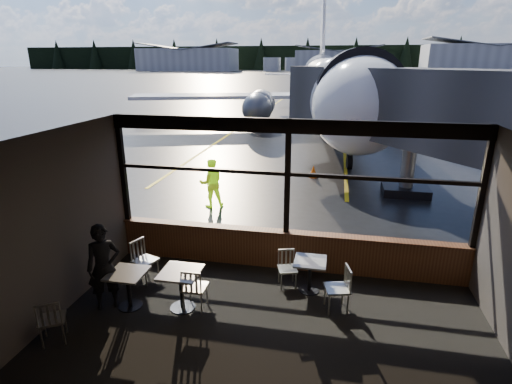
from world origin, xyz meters
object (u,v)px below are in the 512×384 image
(cafe_table_near, at_px, (310,276))
(cafe_table_mid, at_px, (182,290))
(chair_near_n, at_px, (287,269))
(jet_bridge, at_px, (418,127))
(chair_mid_s, at_px, (195,288))
(chair_left_s, at_px, (52,320))
(airliner, at_px, (334,48))
(cone_wing, at_px, (271,126))
(passenger, at_px, (104,267))
(cafe_table_left, at_px, (129,290))
(ground_crew, at_px, (211,183))
(cone_nose, at_px, (313,172))
(chair_mid_w, at_px, (145,261))
(chair_near_e, at_px, (337,289))

(cafe_table_near, xyz_separation_m, cafe_table_mid, (-2.40, -1.12, 0.05))
(chair_near_n, bearing_deg, jet_bridge, -136.87)
(chair_mid_s, distance_m, chair_left_s, 2.51)
(cafe_table_near, bearing_deg, airliner, 90.39)
(cafe_table_near, distance_m, cafe_table_mid, 2.65)
(jet_bridge, bearing_deg, cafe_table_near, -114.89)
(airliner, xyz_separation_m, cone_wing, (-4.10, -1.76, -5.24))
(passenger, xyz_separation_m, cone_wing, (-0.38, 22.04, -0.65))
(cafe_table_mid, xyz_separation_m, cafe_table_left, (-1.04, -0.16, -0.03))
(cafe_table_mid, relative_size, cafe_table_left, 1.07)
(cafe_table_near, distance_m, cafe_table_left, 3.67)
(cafe_table_near, bearing_deg, chair_left_s, -149.54)
(ground_crew, bearing_deg, chair_near_n, 98.00)
(cone_nose, bearing_deg, chair_mid_w, -108.95)
(cafe_table_left, height_order, chair_mid_w, chair_mid_w)
(cafe_table_left, distance_m, ground_crew, 5.88)
(chair_left_s, distance_m, passenger, 1.26)
(cafe_table_near, xyz_separation_m, cafe_table_left, (-3.44, -1.28, 0.02))
(chair_near_e, distance_m, chair_mid_w, 4.15)
(airliner, relative_size, cone_wing, 82.61)
(chair_mid_s, xyz_separation_m, chair_left_s, (-2.07, -1.42, -0.02))
(chair_near_n, xyz_separation_m, chair_mid_s, (-1.66, -1.16, 0.05))
(chair_mid_s, height_order, ground_crew, ground_crew)
(cafe_table_near, bearing_deg, chair_mid_s, -153.65)
(cafe_table_left, xyz_separation_m, chair_mid_s, (1.29, 0.22, 0.08))
(chair_mid_s, bearing_deg, cafe_table_left, -171.05)
(chair_mid_s, distance_m, chair_mid_w, 1.64)
(airliner, relative_size, chair_near_n, 43.95)
(airliner, xyz_separation_m, chair_mid_w, (-3.43, -22.73, -4.99))
(jet_bridge, xyz_separation_m, passenger, (-6.85, -7.75, -1.72))
(cafe_table_near, relative_size, chair_left_s, 0.82)
(chair_near_n, height_order, ground_crew, ground_crew)
(ground_crew, bearing_deg, cone_wing, -114.37)
(chair_mid_w, height_order, cone_nose, chair_mid_w)
(jet_bridge, relative_size, chair_mid_s, 12.93)
(cafe_table_left, height_order, passenger, passenger)
(chair_mid_w, distance_m, chair_left_s, 2.30)
(chair_mid_s, bearing_deg, cone_nose, 79.78)
(airliner, distance_m, ground_crew, 18.78)
(chair_left_s, bearing_deg, ground_crew, 54.05)
(cone_nose, height_order, cone_wing, cone_nose)
(chair_left_s, bearing_deg, cafe_table_near, -0.41)
(cone_nose, bearing_deg, jet_bridge, -34.38)
(airliner, relative_size, jet_bridge, 3.01)
(chair_near_n, height_order, cone_nose, chair_near_n)
(chair_near_n, distance_m, cone_wing, 20.94)
(chair_mid_w, bearing_deg, cafe_table_near, 114.65)
(chair_near_e, xyz_separation_m, chair_left_s, (-4.78, -1.91, -0.03))
(ground_crew, bearing_deg, chair_left_s, 58.19)
(passenger, bearing_deg, chair_near_n, -9.34)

